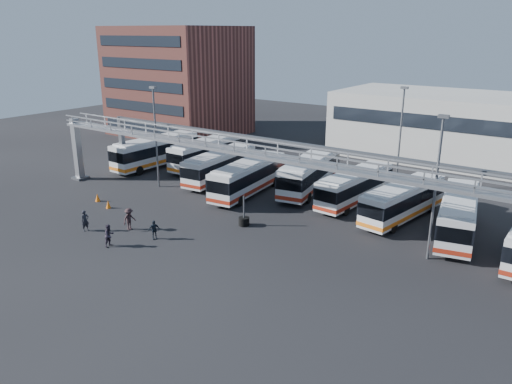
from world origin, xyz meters
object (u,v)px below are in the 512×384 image
Objects in this scene: cone_left at (98,198)px; bus_5 at (355,186)px; light_pole_left at (156,132)px; bus_7 at (458,214)px; tire_stack at (244,221)px; light_pole_mid at (436,181)px; cone_right at (108,204)px; pedestrian_d at (154,230)px; light_pole_back at (400,132)px; bus_6 at (403,200)px; bus_1 at (207,152)px; pedestrian_c at (129,219)px; bus_3 at (248,176)px; bus_2 at (220,165)px; pedestrian_a at (85,221)px; pedestrian_b at (109,235)px; bus_4 at (310,172)px; bus_0 at (156,151)px.

bus_5 is at bearing 34.23° from cone_left.
bus_7 is at bearing 8.86° from light_pole_left.
light_pole_mid is at bearing 9.88° from tire_stack.
bus_7 is at bearing 23.22° from cone_right.
light_pole_mid reaches higher than pedestrian_d.
light_pole_back is 0.98× the size of bus_5.
light_pole_left is at bearing -158.10° from bus_6.
bus_1 reaches higher than bus_5.
pedestrian_c is (-13.32, -23.61, -4.82)m from light_pole_back.
bus_5 is 0.99× the size of bus_6.
pedestrian_d is (0.75, -13.23, -1.08)m from bus_3.
pedestrian_c is at bearing -138.77° from tire_stack.
bus_2 is 5.40m from bus_3.
bus_6 is 4.86m from bus_7.
light_pole_back reaches higher than bus_5.
bus_2 is at bearing -170.52° from bus_6.
pedestrian_d is (5.73, 2.05, -0.10)m from pedestrian_a.
pedestrian_c is at bearing -129.63° from bus_6.
bus_3 is at bearing -3.94° from pedestrian_a.
bus_7 is at bearing -9.51° from bus_5.
pedestrian_c reaches higher than cone_left.
bus_1 is 21.45m from pedestrian_d.
bus_1 is 23.27m from pedestrian_b.
bus_2 is at bearing 153.51° from bus_3.
cone_left is (-29.75, -11.10, -1.46)m from bus_7.
bus_4 reaches higher than bus_5.
bus_3 is at bearing 166.89° from light_pole_mid.
bus_2 is 6.27× the size of pedestrian_b.
bus_3 is 19.55m from bus_7.
pedestrian_a is (10.01, -17.26, -1.07)m from bus_0.
cone_left is 2.45m from cone_right.
light_pole_mid is at bearing -2.05° from light_pole_left.
bus_6 is 6.15× the size of pedestrian_a.
bus_6 is 5.82× the size of pedestrian_c.
light_pole_mid is 0.98× the size of bus_5.
bus_7 is at bearing 28.15° from tire_stack.
light_pole_back is 13.68× the size of cone_left.
cone_left is 15.25m from tire_stack.
bus_7 is at bearing 84.92° from light_pole_mid.
cone_right is at bearing 102.63° from pedestrian_d.
pedestrian_b is at bearing -149.71° from light_pole_mid.
bus_2 is 0.92× the size of bus_4.
pedestrian_d is 0.59× the size of tire_stack.
bus_3 is 1.07× the size of bus_5.
cone_left is (-21.27, -20.67, -5.35)m from light_pole_back.
bus_6 is 6.16× the size of pedestrian_b.
bus_0 is at bearing 138.01° from light_pole_left.
pedestrian_c is at bearing -121.42° from bus_5.
bus_0 is 0.99× the size of bus_4.
light_pole_back reaches higher than bus_3.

